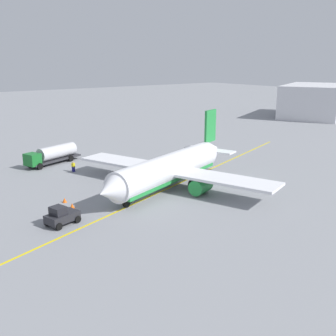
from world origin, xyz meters
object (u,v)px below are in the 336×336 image
pushback_tug (61,216)px  safety_cone_nose (72,206)px  fuel_tanker (53,154)px  airplane (170,169)px  refueling_worker (73,167)px  safety_cone_wingtip (65,200)px

pushback_tug → safety_cone_nose: bearing=-127.5°
fuel_tanker → safety_cone_nose: size_ratio=17.42×
airplane → refueling_worker: bearing=-66.5°
safety_cone_wingtip → fuel_tanker: bearing=-108.7°
safety_cone_wingtip → pushback_tug: bearing=63.7°
safety_cone_wingtip → safety_cone_nose: bearing=86.7°
airplane → pushback_tug: airplane is taller
airplane → refueling_worker: (7.13, -16.43, -1.95)m
airplane → pushback_tug: (17.82, 3.34, -1.77)m
airplane → fuel_tanker: 24.71m
fuel_tanker → safety_cone_wingtip: bearing=71.3°
safety_cone_wingtip → airplane: bearing=167.2°
pushback_tug → safety_cone_nose: size_ratio=6.29×
safety_cone_nose → safety_cone_wingtip: safety_cone_nose is taller
refueling_worker → safety_cone_nose: 17.40m
fuel_tanker → pushback_tug: fuel_tanker is taller
airplane → safety_cone_wingtip: airplane is taller
pushback_tug → safety_cone_nose: pushback_tug is taller
pushback_tug → safety_cone_wingtip: bearing=-116.3°
safety_cone_nose → refueling_worker: bearing=-115.7°
fuel_tanker → refueling_worker: bearing=94.6°
airplane → refueling_worker: size_ratio=18.24×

